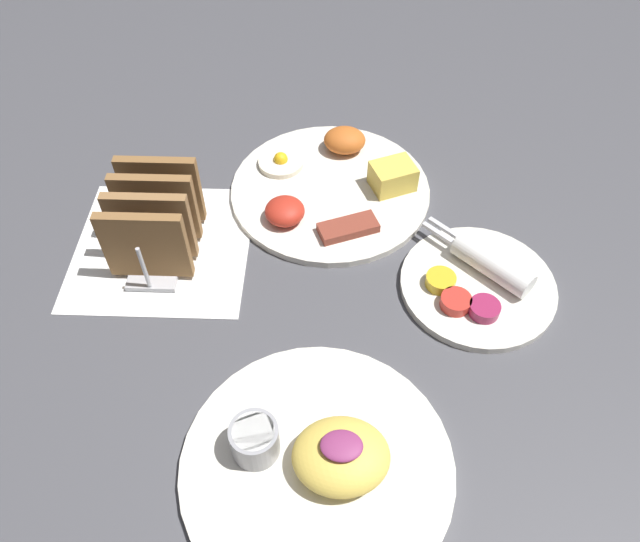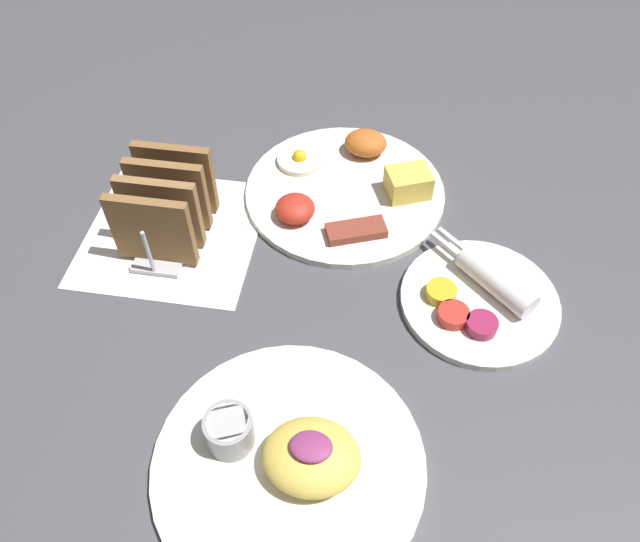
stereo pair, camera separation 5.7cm
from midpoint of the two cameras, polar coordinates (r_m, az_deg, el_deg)
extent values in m
plane|color=#47474C|center=(0.73, 3.89, -4.20)|extent=(3.00, 3.00, 0.00)
cube|color=white|center=(0.83, -11.41, 3.33)|extent=(0.22, 0.22, 0.00)
cylinder|color=silver|center=(0.86, 4.20, 7.15)|extent=(0.27, 0.27, 0.01)
cube|color=#E5C64C|center=(0.85, 10.00, 7.86)|extent=(0.07, 0.06, 0.04)
ellipsoid|color=#C66023|center=(0.91, 5.96, 11.51)|extent=(0.06, 0.05, 0.03)
cylinder|color=#F4EACC|center=(0.90, -0.02, 10.04)|extent=(0.06, 0.06, 0.01)
sphere|color=yellow|center=(0.89, -0.02, 10.33)|extent=(0.02, 0.02, 0.02)
ellipsoid|color=red|center=(0.81, -0.27, 5.65)|extent=(0.05, 0.05, 0.03)
cube|color=brown|center=(0.80, 5.38, 3.61)|extent=(0.08, 0.06, 0.01)
cylinder|color=silver|center=(0.77, 16.45, -2.78)|extent=(0.19, 0.19, 0.01)
cylinder|color=gold|center=(0.75, 13.18, -2.02)|extent=(0.04, 0.04, 0.01)
cylinder|color=red|center=(0.73, 14.29, -4.04)|extent=(0.04, 0.04, 0.01)
cylinder|color=#99234C|center=(0.73, 16.76, -5.10)|extent=(0.04, 0.04, 0.01)
cylinder|color=white|center=(0.77, 17.92, -0.95)|extent=(0.10, 0.09, 0.03)
cube|color=silver|center=(0.79, 13.53, 2.24)|extent=(0.04, 0.04, 0.00)
cube|color=silver|center=(0.79, 14.11, 2.63)|extent=(0.04, 0.04, 0.00)
cylinder|color=silver|center=(0.64, -0.17, -17.36)|extent=(0.27, 0.27, 0.01)
ellipsoid|color=#EAC651|center=(0.61, 2.15, -16.78)|extent=(0.10, 0.08, 0.04)
ellipsoid|color=#8C3366|center=(0.59, 2.22, -15.91)|extent=(0.04, 0.03, 0.01)
cylinder|color=#99999E|center=(0.63, -5.63, -14.50)|extent=(0.05, 0.05, 0.04)
cylinder|color=white|center=(0.61, -5.74, -13.86)|extent=(0.04, 0.04, 0.01)
cube|color=#B7B7BC|center=(0.83, -11.46, 3.55)|extent=(0.06, 0.15, 0.01)
cube|color=brown|center=(0.76, -13.06, 3.56)|extent=(0.10, 0.01, 0.10)
cube|color=olive|center=(0.78, -12.36, 5.26)|extent=(0.10, 0.01, 0.10)
cube|color=brown|center=(0.80, -11.70, 6.87)|extent=(0.10, 0.01, 0.10)
cube|color=brown|center=(0.82, -11.07, 8.40)|extent=(0.10, 0.01, 0.10)
cylinder|color=#B7B7BC|center=(0.76, -13.36, 1.61)|extent=(0.01, 0.00, 0.07)
cylinder|color=#B7B7BC|center=(0.85, -10.52, 8.67)|extent=(0.01, 0.01, 0.07)
camera|label=1|loc=(0.03, -87.76, 2.70)|focal=35.00mm
camera|label=2|loc=(0.03, 92.24, -2.70)|focal=35.00mm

